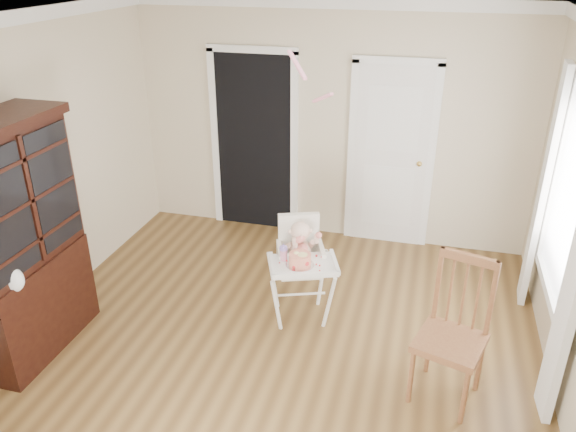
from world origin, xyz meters
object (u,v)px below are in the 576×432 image
(cake, at_px, (300,259))
(china_cabinet, at_px, (17,243))
(sippy_cup, at_px, (283,253))
(dining_chair, at_px, (452,336))
(high_chair, at_px, (301,259))

(cake, xyz_separation_m, china_cabinet, (-2.15, -0.75, 0.25))
(sippy_cup, relative_size, dining_chair, 0.14)
(cake, height_order, dining_chair, dining_chair)
(high_chair, distance_m, china_cabinet, 2.35)
(sippy_cup, bearing_deg, high_chair, 61.61)
(sippy_cup, distance_m, dining_chair, 1.53)
(cake, relative_size, sippy_cup, 1.48)
(high_chair, distance_m, dining_chair, 1.50)
(high_chair, xyz_separation_m, dining_chair, (1.33, -0.68, -0.09))
(china_cabinet, bearing_deg, high_chair, 25.42)
(china_cabinet, height_order, dining_chair, china_cabinet)
(high_chair, relative_size, sippy_cup, 6.15)
(high_chair, xyz_separation_m, china_cabinet, (-2.09, -0.99, 0.39))
(high_chair, bearing_deg, sippy_cup, -138.84)
(sippy_cup, height_order, dining_chair, dining_chair)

